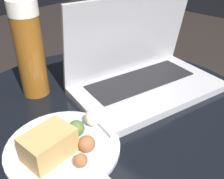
% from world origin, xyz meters
% --- Properties ---
extents(table, '(0.76, 0.76, 0.58)m').
position_xyz_m(table, '(0.00, 0.00, 0.44)').
color(table, '#9E9EA3').
rests_on(table, ground_plane).
extents(napkin, '(0.22, 0.19, 0.00)m').
position_xyz_m(napkin, '(-0.16, -0.04, 0.58)').
color(napkin, silver).
rests_on(napkin, table).
extents(laptop, '(0.42, 0.31, 0.23)m').
position_xyz_m(laptop, '(0.15, 0.02, 0.62)').
color(laptop, '#B2B2B7').
rests_on(laptop, table).
extents(beer_glass, '(0.07, 0.07, 0.24)m').
position_xyz_m(beer_glass, '(-0.06, 0.20, 0.69)').
color(beer_glass, brown).
rests_on(beer_glass, table).
extents(snack_plate, '(0.22, 0.22, 0.06)m').
position_xyz_m(snack_plate, '(-0.15, -0.02, 0.59)').
color(snack_plate, silver).
rests_on(snack_plate, table).
extents(fork, '(0.04, 0.20, 0.00)m').
position_xyz_m(fork, '(-0.13, -0.06, 0.58)').
color(fork, silver).
rests_on(fork, table).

